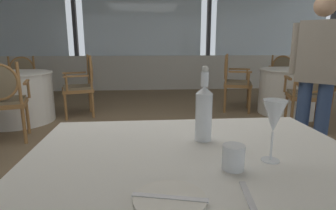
{
  "coord_description": "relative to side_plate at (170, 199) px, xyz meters",
  "views": [
    {
      "loc": [
        0.02,
        -2.55,
        1.15
      ],
      "look_at": [
        0.12,
        -1.4,
        0.89
      ],
      "focal_mm": 29.12,
      "sensor_mm": 36.0,
      "label": 1
    }
  ],
  "objects": [
    {
      "name": "dining_chair_1_1",
      "position": [
        1.45,
        3.89,
        -0.17
      ],
      "size": [
        0.58,
        0.62,
        0.97
      ],
      "rotation": [
        0.0,
        0.0,
        5.97
      ],
      "color": "olive",
      "rests_on": "ground_plane"
    },
    {
      "name": "background_table_1",
      "position": [
        2.37,
        3.6,
        -0.37
      ],
      "size": [
        1.08,
        1.08,
        0.74
      ],
      "color": "silver",
      "rests_on": "ground_plane"
    },
    {
      "name": "side_plate",
      "position": [
        0.0,
        0.0,
        0.0
      ],
      "size": [
        0.2,
        0.2,
        0.01
      ],
      "primitive_type": "cylinder",
      "color": "silver",
      "rests_on": "foreground_table"
    },
    {
      "name": "dining_chair_1_2",
      "position": [
        2.07,
        2.68,
        -0.16
      ],
      "size": [
        0.62,
        0.58,
        0.98
      ],
      "rotation": [
        0.0,
        0.0,
        7.54
      ],
      "color": "olive",
      "rests_on": "ground_plane"
    },
    {
      "name": "butter_knife",
      "position": [
        0.0,
        0.0,
        0.01
      ],
      "size": [
        0.21,
        0.07,
        0.0
      ],
      "primitive_type": "cube",
      "rotation": [
        0.0,
        0.0,
        -0.24
      ],
      "color": "silver",
      "rests_on": "foreground_table"
    },
    {
      "name": "dining_chair_0_3",
      "position": [
        -1.69,
        2.55,
        -0.18
      ],
      "size": [
        0.62,
        0.57,
        0.95
      ],
      "rotation": [
        0.0,
        0.0,
        8.14
      ],
      "color": "olive",
      "rests_on": "ground_plane"
    },
    {
      "name": "window_wall_far",
      "position": [
        -0.08,
        6.23,
        0.37
      ],
      "size": [
        10.29,
        0.14,
        2.79
      ],
      "color": "beige",
      "rests_on": "ground_plane"
    },
    {
      "name": "dining_chair_0_0",
      "position": [
        -1.04,
        3.75,
        -0.18
      ],
      "size": [
        0.57,
        0.62,
        0.97
      ],
      "rotation": [
        0.0,
        0.0,
        3.43
      ],
      "color": "olive",
      "rests_on": "ground_plane"
    },
    {
      "name": "water_bottle",
      "position": [
        0.19,
        0.46,
        0.12
      ],
      "size": [
        0.07,
        0.07,
        0.32
      ],
      "color": "white",
      "rests_on": "foreground_table"
    },
    {
      "name": "wine_glass",
      "position": [
        0.38,
        0.22,
        0.16
      ],
      "size": [
        0.08,
        0.08,
        0.22
      ],
      "color": "white",
      "rests_on": "foreground_table"
    },
    {
      "name": "dining_chair_1_0",
      "position": [
        2.66,
        4.51,
        -0.19
      ],
      "size": [
        0.62,
        0.58,
        0.92
      ],
      "rotation": [
        0.0,
        0.0,
        4.4
      ],
      "color": "olive",
      "rests_on": "ground_plane"
    },
    {
      "name": "diner_person_0",
      "position": [
        1.61,
        1.86,
        0.16
      ],
      "size": [
        0.4,
        0.4,
        1.59
      ],
      "rotation": [
        0.0,
        0.0,
        3.94
      ],
      "color": "#334770",
      "rests_on": "ground_plane"
    },
    {
      "name": "dining_chair_0_1",
      "position": [
        -2.24,
        4.39,
        -0.2
      ],
      "size": [
        0.62,
        0.57,
        0.93
      ],
      "rotation": [
        0.0,
        0.0,
        5.0
      ],
      "color": "olive",
      "rests_on": "ground_plane"
    },
    {
      "name": "water_tumbler",
      "position": [
        0.23,
        0.17,
        0.04
      ],
      "size": [
        0.07,
        0.07,
        0.08
      ],
      "primitive_type": "cylinder",
      "color": "white",
      "rests_on": "foreground_table"
    },
    {
      "name": "dinner_fork",
      "position": [
        0.21,
        -0.02,
        -0.0
      ],
      "size": [
        0.05,
        0.2,
        0.0
      ],
      "primitive_type": "cube",
      "rotation": [
        0.0,
        0.0,
        1.43
      ],
      "color": "silver",
      "rests_on": "foreground_table"
    },
    {
      "name": "background_table_0",
      "position": [
        -1.96,
        3.47,
        -0.37
      ],
      "size": [
        1.06,
        1.06,
        0.74
      ],
      "color": "silver",
      "rests_on": "ground_plane"
    },
    {
      "name": "ground_plane",
      "position": [
        -0.08,
        1.9,
        -0.74
      ],
      "size": [
        14.99,
        14.99,
        0.0
      ],
      "primitive_type": "plane",
      "color": "#756047"
    }
  ]
}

